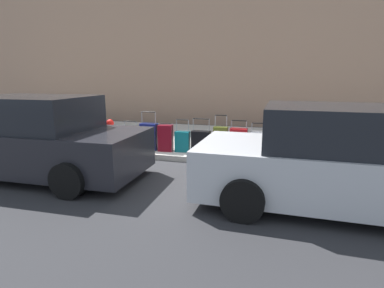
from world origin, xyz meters
name	(u,v)px	position (x,y,z in m)	size (l,w,h in m)	color
ground_plane	(160,160)	(0.00, 0.00, 0.00)	(40.00, 40.00, 0.00)	#28282B
sidewalk_curb	(188,139)	(0.00, -2.50, 0.07)	(18.00, 5.00, 0.14)	#ADA89E
building_facade_sidewalk_side	(219,20)	(0.00, -7.47, 4.58)	(24.00, 3.00, 9.17)	#9E7A60
suitcase_maroon_0	(299,144)	(-3.31, -0.47, 0.52)	(0.43, 0.23, 0.82)	maroon
suitcase_navy_1	(277,143)	(-2.82, -0.47, 0.51)	(0.42, 0.19, 1.03)	navy
suitcase_silver_2	(257,144)	(-2.37, -0.49, 0.45)	(0.38, 0.25, 0.85)	#9EA0A8
suitcase_red_3	(238,142)	(-1.90, -0.51, 0.48)	(0.43, 0.24, 0.89)	red
suitcase_olive_4	(221,140)	(-1.44, -0.57, 0.49)	(0.36, 0.20, 1.00)	#59601E
suitcase_black_5	(201,142)	(-0.96, -0.47, 0.43)	(0.48, 0.25, 0.90)	black
suitcase_teal_6	(183,141)	(-0.46, -0.49, 0.41)	(0.39, 0.20, 0.86)	#0F606B
suitcase_maroon_7	(166,138)	(-0.01, -0.44, 0.49)	(0.39, 0.27, 0.75)	maroon
suitcase_navy_8	(149,136)	(0.48, -0.48, 0.50)	(0.46, 0.24, 1.03)	navy
suitcase_silver_9	(131,139)	(0.99, -0.42, 0.41)	(0.45, 0.28, 0.77)	#9EA0A8
fire_hydrant	(111,133)	(1.64, -0.49, 0.54)	(0.39, 0.21, 0.77)	red
bollard_post	(88,131)	(2.27, -0.34, 0.58)	(0.12, 0.12, 0.88)	brown
parking_meter	(345,125)	(-4.30, -0.74, 0.97)	(0.12, 0.09, 1.27)	slate
parked_car_silver_0	(340,161)	(-3.78, 1.80, 0.76)	(4.49, 2.17, 1.62)	#B2B5BA
parked_car_charcoal_1	(35,139)	(2.04, 1.80, 0.78)	(4.63, 2.13, 1.67)	black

